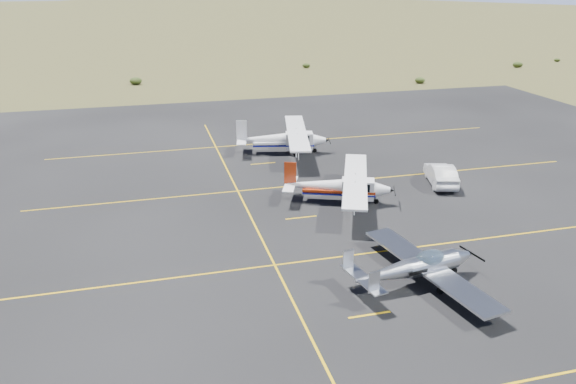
{
  "coord_description": "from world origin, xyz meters",
  "views": [
    {
      "loc": [
        -11.89,
        -23.04,
        14.09
      ],
      "look_at": [
        -3.71,
        7.98,
        1.6
      ],
      "focal_mm": 35.0,
      "sensor_mm": 36.0,
      "label": 1
    }
  ],
  "objects_px": {
    "aircraft_plain": "(283,139)",
    "sedan": "(441,174)",
    "aircraft_low_wing": "(418,267)",
    "aircraft_cessna": "(339,186)"
  },
  "relations": [
    {
      "from": "sedan",
      "to": "aircraft_low_wing",
      "type": "bearing_deg",
      "value": 72.98
    },
    {
      "from": "aircraft_plain",
      "to": "sedan",
      "type": "height_order",
      "value": "aircraft_plain"
    },
    {
      "from": "aircraft_low_wing",
      "to": "sedan",
      "type": "distance_m",
      "value": 14.72
    },
    {
      "from": "aircraft_low_wing",
      "to": "aircraft_cessna",
      "type": "distance_m",
      "value": 10.89
    },
    {
      "from": "aircraft_low_wing",
      "to": "sedan",
      "type": "relative_size",
      "value": 2.04
    },
    {
      "from": "aircraft_low_wing",
      "to": "sedan",
      "type": "height_order",
      "value": "aircraft_low_wing"
    },
    {
      "from": "aircraft_low_wing",
      "to": "aircraft_cessna",
      "type": "xyz_separation_m",
      "value": [
        -0.14,
        10.89,
        0.22
      ]
    },
    {
      "from": "aircraft_cessna",
      "to": "sedan",
      "type": "bearing_deg",
      "value": 31.38
    },
    {
      "from": "sedan",
      "to": "aircraft_cessna",
      "type": "bearing_deg",
      "value": 26.0
    },
    {
      "from": "aircraft_low_wing",
      "to": "sedan",
      "type": "xyz_separation_m",
      "value": [
        8.08,
        12.3,
        -0.2
      ]
    }
  ]
}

